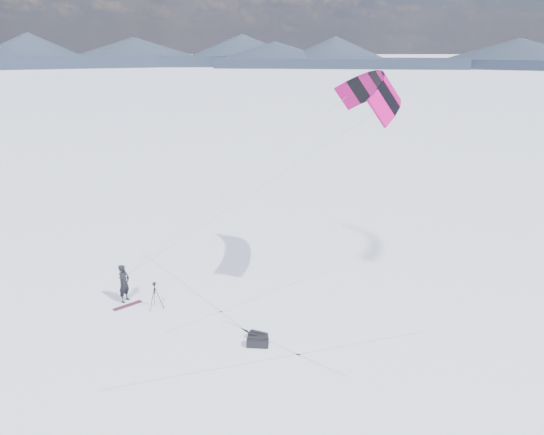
{
  "coord_description": "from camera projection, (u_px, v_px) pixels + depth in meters",
  "views": [
    {
      "loc": [
        3.6,
        -22.05,
        11.95
      ],
      "look_at": [
        4.9,
        2.15,
        4.13
      ],
      "focal_mm": 35.0,
      "sensor_mm": 36.0,
      "label": 1
    }
  ],
  "objects": [
    {
      "name": "power_kite",
      "position": [
        375.0,
        92.0,
        24.13
      ],
      "size": [
        13.23,
        6.52,
        9.7
      ],
      "color": "#AA0659",
      "rests_on": "ground"
    },
    {
      "name": "gear_bag_b",
      "position": [
        258.0,
        336.0,
        22.68
      ],
      "size": [
        0.88,
        0.7,
        0.36
      ],
      "rotation": [
        0.0,
        0.0,
        -0.47
      ],
      "color": "black",
      "rests_on": "ground"
    },
    {
      "name": "gear_bag_a",
      "position": [
        258.0,
        342.0,
        22.14
      ],
      "size": [
        0.95,
        0.54,
        0.4
      ],
      "rotation": [
        0.0,
        0.0,
        -0.13
      ],
      "color": "black",
      "rests_on": "ground"
    },
    {
      "name": "snowboard",
      "position": [
        128.0,
        306.0,
        25.63
      ],
      "size": [
        1.3,
        1.12,
        0.04
      ],
      "primitive_type": "cube",
      "rotation": [
        0.0,
        0.0,
        0.68
      ],
      "color": "maroon",
      "rests_on": "ground"
    },
    {
      "name": "snowkiter",
      "position": [
        126.0,
        301.0,
        26.13
      ],
      "size": [
        0.71,
        0.83,
        1.91
      ],
      "primitive_type": "imported",
      "rotation": [
        0.0,
        0.0,
        1.14
      ],
      "color": "black",
      "rests_on": "ground"
    },
    {
      "name": "snow_tracks",
      "position": [
        126.0,
        319.0,
        24.42
      ],
      "size": [
        13.93,
        9.84,
        0.01
      ],
      "color": "silver",
      "rests_on": "ground"
    },
    {
      "name": "horizon_hills",
      "position": [
        164.0,
        251.0,
        23.41
      ],
      "size": [
        704.47,
        706.88,
        8.41
      ],
      "color": "black",
      "rests_on": "ground"
    },
    {
      "name": "tripod",
      "position": [
        155.0,
        292.0,
        25.15
      ],
      "size": [
        0.65,
        0.69,
        1.34
      ],
      "rotation": [
        0.0,
        0.0,
        -0.14
      ],
      "color": "black",
      "rests_on": "ground"
    },
    {
      "name": "ground",
      "position": [
        169.0,
        319.0,
        24.44
      ],
      "size": [
        1800.0,
        1800.0,
        0.0
      ],
      "primitive_type": "plane",
      "color": "white"
    }
  ]
}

